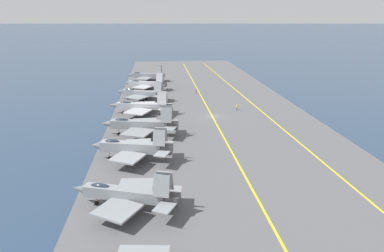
{
  "coord_description": "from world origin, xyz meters",
  "views": [
    {
      "loc": [
        -85.41,
        13.84,
        25.99
      ],
      "look_at": [
        -15.25,
        6.87,
        2.9
      ],
      "focal_mm": 32.0,
      "sensor_mm": 36.0,
      "label": 1
    }
  ],
  "objects_px": {
    "parked_jet_fourth": "(141,124)",
    "parked_jet_eighth": "(147,75)",
    "parked_jet_sixth": "(142,93)",
    "crew_yellow_vest": "(237,107)",
    "parked_jet_third": "(133,147)",
    "crew_purple_vest": "(196,91)",
    "parked_jet_fifth": "(142,106)",
    "parked_jet_second": "(127,194)",
    "parked_jet_seventh": "(146,84)"
  },
  "relations": [
    {
      "from": "parked_jet_fourth",
      "to": "parked_jet_eighth",
      "type": "height_order",
      "value": "parked_jet_fourth"
    },
    {
      "from": "parked_jet_sixth",
      "to": "crew_yellow_vest",
      "type": "distance_m",
      "value": 30.1
    },
    {
      "from": "parked_jet_third",
      "to": "parked_jet_sixth",
      "type": "height_order",
      "value": "parked_jet_third"
    },
    {
      "from": "parked_jet_eighth",
      "to": "crew_purple_vest",
      "type": "bearing_deg",
      "value": -143.64
    },
    {
      "from": "parked_jet_eighth",
      "to": "parked_jet_fifth",
      "type": "bearing_deg",
      "value": 179.99
    },
    {
      "from": "parked_jet_sixth",
      "to": "parked_jet_eighth",
      "type": "relative_size",
      "value": 1.1
    },
    {
      "from": "parked_jet_third",
      "to": "parked_jet_sixth",
      "type": "xyz_separation_m",
      "value": [
        46.19,
        0.02,
        -0.3
      ]
    },
    {
      "from": "parked_jet_sixth",
      "to": "parked_jet_eighth",
      "type": "height_order",
      "value": "parked_jet_eighth"
    },
    {
      "from": "parked_jet_second",
      "to": "crew_yellow_vest",
      "type": "bearing_deg",
      "value": -28.36
    },
    {
      "from": "parked_jet_sixth",
      "to": "crew_purple_vest",
      "type": "height_order",
      "value": "parked_jet_sixth"
    },
    {
      "from": "parked_jet_seventh",
      "to": "parked_jet_eighth",
      "type": "height_order",
      "value": "parked_jet_eighth"
    },
    {
      "from": "parked_jet_eighth",
      "to": "parked_jet_seventh",
      "type": "bearing_deg",
      "value": -179.25
    },
    {
      "from": "parked_jet_fourth",
      "to": "parked_jet_seventh",
      "type": "xyz_separation_m",
      "value": [
        48.05,
        0.3,
        -0.3
      ]
    },
    {
      "from": "parked_jet_second",
      "to": "crew_purple_vest",
      "type": "distance_m",
      "value": 73.08
    },
    {
      "from": "parked_jet_fifth",
      "to": "parked_jet_eighth",
      "type": "relative_size",
      "value": 1.13
    },
    {
      "from": "parked_jet_second",
      "to": "parked_jet_seventh",
      "type": "distance_m",
      "value": 78.12
    },
    {
      "from": "parked_jet_fifth",
      "to": "crew_purple_vest",
      "type": "height_order",
      "value": "parked_jet_fifth"
    },
    {
      "from": "parked_jet_fourth",
      "to": "crew_yellow_vest",
      "type": "relative_size",
      "value": 10.07
    },
    {
      "from": "parked_jet_fourth",
      "to": "crew_yellow_vest",
      "type": "bearing_deg",
      "value": -54.0
    },
    {
      "from": "parked_jet_second",
      "to": "parked_jet_eighth",
      "type": "xyz_separation_m",
      "value": [
        94.37,
        -0.11,
        0.24
      ]
    },
    {
      "from": "parked_jet_second",
      "to": "parked_jet_eighth",
      "type": "distance_m",
      "value": 94.37
    },
    {
      "from": "parked_jet_second",
      "to": "parked_jet_fifth",
      "type": "distance_m",
      "value": 47.34
    },
    {
      "from": "parked_jet_seventh",
      "to": "parked_jet_eighth",
      "type": "distance_m",
      "value": 16.25
    },
    {
      "from": "parked_jet_fourth",
      "to": "crew_purple_vest",
      "type": "distance_m",
      "value": 44.22
    },
    {
      "from": "parked_jet_second",
      "to": "parked_jet_eighth",
      "type": "height_order",
      "value": "parked_jet_eighth"
    },
    {
      "from": "parked_jet_sixth",
      "to": "parked_jet_seventh",
      "type": "distance_m",
      "value": 15.52
    },
    {
      "from": "parked_jet_second",
      "to": "parked_jet_fifth",
      "type": "xyz_separation_m",
      "value": [
        47.34,
        -0.1,
        -0.03
      ]
    },
    {
      "from": "parked_jet_third",
      "to": "crew_yellow_vest",
      "type": "bearing_deg",
      "value": -39.51
    },
    {
      "from": "parked_jet_second",
      "to": "parked_jet_sixth",
      "type": "xyz_separation_m",
      "value": [
        62.62,
        0.36,
        0.08
      ]
    },
    {
      "from": "parked_jet_third",
      "to": "crew_purple_vest",
      "type": "relative_size",
      "value": 8.7
    },
    {
      "from": "parked_jet_third",
      "to": "parked_jet_fourth",
      "type": "bearing_deg",
      "value": -4.02
    },
    {
      "from": "parked_jet_third",
      "to": "parked_jet_second",
      "type": "bearing_deg",
      "value": -178.81
    },
    {
      "from": "parked_jet_seventh",
      "to": "parked_jet_fifth",
      "type": "bearing_deg",
      "value": 179.59
    },
    {
      "from": "parked_jet_fifth",
      "to": "parked_jet_sixth",
      "type": "bearing_deg",
      "value": 1.71
    },
    {
      "from": "parked_jet_seventh",
      "to": "parked_jet_fourth",
      "type": "bearing_deg",
      "value": -179.64
    },
    {
      "from": "parked_jet_sixth",
      "to": "parked_jet_eighth",
      "type": "xyz_separation_m",
      "value": [
        31.75,
        -0.47,
        0.15
      ]
    },
    {
      "from": "parked_jet_second",
      "to": "parked_jet_fourth",
      "type": "bearing_deg",
      "value": -1.18
    },
    {
      "from": "parked_jet_fifth",
      "to": "parked_jet_seventh",
      "type": "distance_m",
      "value": 30.78
    },
    {
      "from": "parked_jet_eighth",
      "to": "crew_purple_vest",
      "type": "distance_m",
      "value": 29.08
    },
    {
      "from": "parked_jet_fifth",
      "to": "parked_jet_seventh",
      "type": "xyz_separation_m",
      "value": [
        30.78,
        -0.22,
        0.04
      ]
    },
    {
      "from": "parked_jet_third",
      "to": "parked_jet_fourth",
      "type": "distance_m",
      "value": 13.68
    },
    {
      "from": "parked_jet_fifth",
      "to": "parked_jet_sixth",
      "type": "distance_m",
      "value": 15.28
    },
    {
      "from": "parked_jet_third",
      "to": "parked_jet_eighth",
      "type": "xyz_separation_m",
      "value": [
        77.94,
        -0.45,
        -0.15
      ]
    },
    {
      "from": "parked_jet_second",
      "to": "parked_jet_fifth",
      "type": "relative_size",
      "value": 0.91
    },
    {
      "from": "crew_yellow_vest",
      "to": "parked_jet_sixth",
      "type": "bearing_deg",
      "value": 62.53
    },
    {
      "from": "parked_jet_fourth",
      "to": "parked_jet_sixth",
      "type": "relative_size",
      "value": 1.02
    },
    {
      "from": "parked_jet_sixth",
      "to": "parked_jet_seventh",
      "type": "height_order",
      "value": "parked_jet_seventh"
    },
    {
      "from": "parked_jet_fifth",
      "to": "parked_jet_seventh",
      "type": "relative_size",
      "value": 1.08
    },
    {
      "from": "parked_jet_third",
      "to": "parked_jet_eighth",
      "type": "height_order",
      "value": "parked_jet_eighth"
    },
    {
      "from": "parked_jet_fourth",
      "to": "parked_jet_fifth",
      "type": "height_order",
      "value": "parked_jet_fourth"
    }
  ]
}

